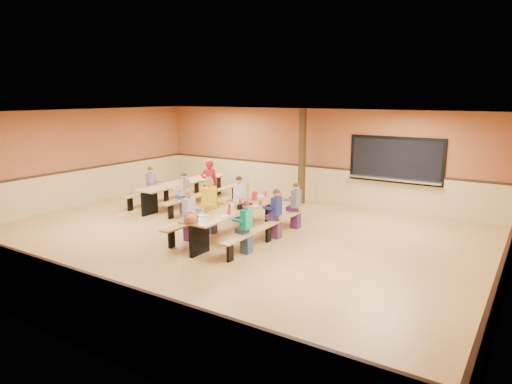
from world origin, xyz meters
The scene contains 23 objects.
ground centered at (0.00, 0.00, 0.00)m, with size 12.00×12.00×0.00m, color olive.
room_envelope centered at (0.00, 0.00, 0.69)m, with size 12.04×10.04×3.02m.
kitchen_pass_through centered at (2.60, 4.96, 1.49)m, with size 2.78×0.28×1.38m.
structural_post centered at (-0.20, 4.40, 1.50)m, with size 0.18×0.18×3.00m, color #322010.
cafeteria_table_main centered at (0.16, 0.39, 0.53)m, with size 1.91×3.70×0.74m.
cafeteria_table_second centered at (-3.25, 2.25, 0.53)m, with size 1.91×3.70×0.74m.
seated_child_white_left centered at (-0.67, -0.53, 0.61)m, with size 0.38×0.31×1.23m, color silver, non-canonical shape.
seated_adult_yellow centered at (-0.67, 0.25, 0.70)m, with size 0.46×0.38×1.40m, color yellow, non-canonical shape.
seated_child_grey_left centered at (-0.67, 1.55, 0.62)m, with size 0.38×0.31×1.24m, color silver, non-canonical shape.
seated_child_teal_right centered at (0.98, -0.54, 0.58)m, with size 0.35×0.28×1.17m, color #0D8674, non-canonical shape.
seated_child_navy_right centered at (0.98, 0.76, 0.60)m, with size 0.36×0.30×1.20m, color navy, non-canonical shape.
seated_child_char_right centered at (0.98, 1.77, 0.59)m, with size 0.36×0.29×1.19m, color #4F525B, non-canonical shape.
seated_child_purple_sec centered at (-4.08, 1.60, 0.60)m, with size 0.37×0.30×1.21m, color #774D79, non-canonical shape.
seated_child_green_sec centered at (-2.43, 2.57, 0.59)m, with size 0.35×0.29×1.17m, color #347542, non-canonical shape.
seated_child_tan_sec centered at (-2.43, 1.29, 0.61)m, with size 0.37×0.31×1.22m, color #A39786, non-canonical shape.
standing_woman centered at (-2.44, 2.48, 0.74)m, with size 0.54×0.35×1.48m, color red.
punch_pitcher centered at (0.05, 1.23, 0.85)m, with size 0.16×0.16×0.22m, color red.
chip_bowl centered at (0.03, -1.26, 0.81)m, with size 0.32×0.32×0.15m, color orange, non-canonical shape.
napkin_dispenser centered at (0.29, 0.23, 0.80)m, with size 0.10×0.14×0.13m, color black.
condiment_mustard centered at (0.12, 0.27, 0.82)m, with size 0.06×0.06×0.17m, color yellow.
condiment_ketchup centered at (0.16, -0.04, 0.82)m, with size 0.06×0.06×0.17m, color #B2140F.
table_paddle centered at (0.24, 0.65, 0.88)m, with size 0.16×0.16×0.56m.
place_settings centered at (0.16, 0.39, 0.80)m, with size 0.65×3.30×0.11m, color beige, non-canonical shape.
Camera 1 is at (6.33, -8.49, 3.42)m, focal length 32.00 mm.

